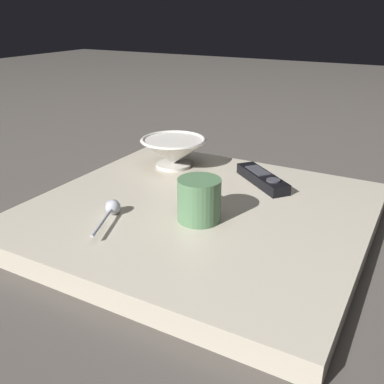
# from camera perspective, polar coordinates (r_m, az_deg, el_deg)

# --- Properties ---
(ground_plane) EXTENTS (6.00, 6.00, 0.00)m
(ground_plane) POSITION_cam_1_polar(r_m,az_deg,el_deg) (0.90, 0.94, -4.19)
(ground_plane) COLOR #47423D
(table) EXTENTS (0.62, 0.65, 0.04)m
(table) POSITION_cam_1_polar(r_m,az_deg,el_deg) (0.89, 0.95, -3.02)
(table) COLOR #B7AD99
(table) RESTS_ON ground
(cereal_bowl) EXTENTS (0.16, 0.16, 0.07)m
(cereal_bowl) POSITION_cam_1_polar(r_m,az_deg,el_deg) (1.09, -2.43, 5.38)
(cereal_bowl) COLOR beige
(cereal_bowl) RESTS_ON table
(coffee_mug) EXTENTS (0.08, 0.10, 0.08)m
(coffee_mug) POSITION_cam_1_polar(r_m,az_deg,el_deg) (0.81, 0.88, -0.98)
(coffee_mug) COLOR #4C724C
(coffee_mug) RESTS_ON table
(teaspoon) EXTENTS (0.13, 0.06, 0.03)m
(teaspoon) POSITION_cam_1_polar(r_m,az_deg,el_deg) (0.85, -10.46, -2.17)
(teaspoon) COLOR #A3A5B2
(teaspoon) RESTS_ON table
(tv_remote_near) EXTENTS (0.14, 0.16, 0.03)m
(tv_remote_near) POSITION_cam_1_polar(r_m,az_deg,el_deg) (1.00, 9.15, 1.76)
(tv_remote_near) COLOR black
(tv_remote_near) RESTS_ON table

